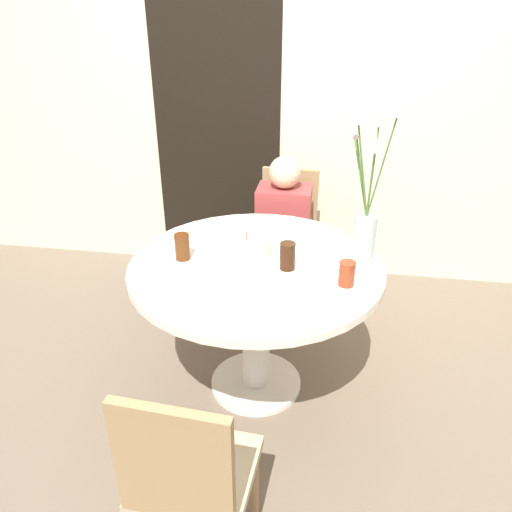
# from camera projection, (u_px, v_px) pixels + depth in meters

# --- Properties ---
(ground_plane) EXTENTS (16.00, 16.00, 0.00)m
(ground_plane) POSITION_uv_depth(u_px,v_px,m) (256.00, 384.00, 2.77)
(ground_plane) COLOR #6B5B4C
(wall_back) EXTENTS (8.00, 0.05, 2.60)m
(wall_back) POSITION_uv_depth(u_px,v_px,m) (288.00, 97.00, 3.39)
(wall_back) COLOR beige
(wall_back) RESTS_ON ground_plane
(doorway_panel) EXTENTS (0.90, 0.01, 2.05)m
(doorway_panel) POSITION_uv_depth(u_px,v_px,m) (217.00, 135.00, 3.56)
(doorway_panel) COLOR black
(doorway_panel) RESTS_ON ground_plane
(dining_table) EXTENTS (1.23, 1.23, 0.77)m
(dining_table) POSITION_uv_depth(u_px,v_px,m) (256.00, 290.00, 2.48)
(dining_table) COLOR silver
(dining_table) RESTS_ON ground_plane
(chair_near_front) EXTENTS (0.42, 0.42, 0.89)m
(chair_near_front) POSITION_uv_depth(u_px,v_px,m) (287.00, 229.00, 3.41)
(chair_near_front) COLOR tan
(chair_near_front) RESTS_ON ground_plane
(chair_right_flank) EXTENTS (0.43, 0.43, 0.89)m
(chair_right_flank) POSITION_uv_depth(u_px,v_px,m) (188.00, 475.00, 1.67)
(chair_right_flank) COLOR tan
(chair_right_flank) RESTS_ON ground_plane
(birthday_cake) EXTENTS (0.25, 0.25, 0.13)m
(birthday_cake) POSITION_uv_depth(u_px,v_px,m) (246.00, 248.00, 2.46)
(birthday_cake) COLOR white
(birthday_cake) RESTS_ON dining_table
(flower_vase) EXTENTS (0.23, 0.26, 0.78)m
(flower_vase) POSITION_uv_depth(u_px,v_px,m) (366.00, 211.00, 2.26)
(flower_vase) COLOR #B2C6C1
(flower_vase) RESTS_ON dining_table
(side_plate) EXTENTS (0.20, 0.20, 0.01)m
(side_plate) POSITION_uv_depth(u_px,v_px,m) (261.00, 228.00, 2.76)
(side_plate) COLOR white
(side_plate) RESTS_ON dining_table
(drink_glass_0) EXTENTS (0.07, 0.07, 0.13)m
(drink_glass_0) POSITION_uv_depth(u_px,v_px,m) (182.00, 247.00, 2.42)
(drink_glass_0) COLOR #51280F
(drink_glass_0) RESTS_ON dining_table
(drink_glass_1) EXTENTS (0.07, 0.07, 0.13)m
(drink_glass_1) POSITION_uv_depth(u_px,v_px,m) (288.00, 256.00, 2.34)
(drink_glass_1) COLOR #33190C
(drink_glass_1) RESTS_ON dining_table
(drink_glass_2) EXTENTS (0.07, 0.07, 0.11)m
(drink_glass_2) POSITION_uv_depth(u_px,v_px,m) (347.00, 274.00, 2.21)
(drink_glass_2) COLOR maroon
(drink_glass_2) RESTS_ON dining_table
(person_woman) EXTENTS (0.34, 0.24, 1.05)m
(person_woman) POSITION_uv_depth(u_px,v_px,m) (283.00, 239.00, 3.28)
(person_woman) COLOR #383333
(person_woman) RESTS_ON ground_plane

